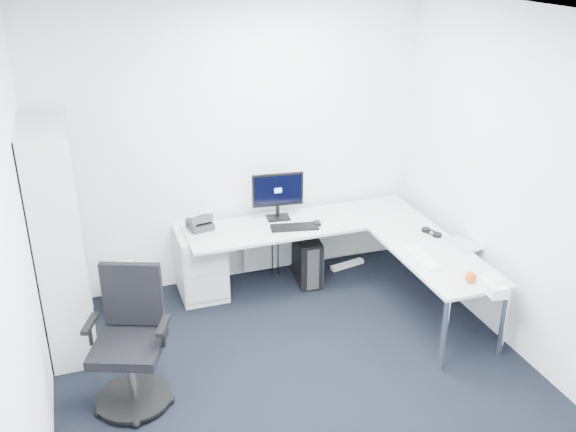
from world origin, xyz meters
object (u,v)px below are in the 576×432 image
object	(u,v)px
bookshelf	(58,239)
laptop	(464,233)
task_chair	(128,344)
monitor	(278,196)
l_desk	(317,267)

from	to	relation	value
bookshelf	laptop	bearing A→B (deg)	-11.04
bookshelf	task_chair	distance (m)	1.14
task_chair	laptop	xyz separation A→B (m)	(2.91, 0.34, 0.26)
monitor	laptop	xyz separation A→B (m)	(1.34, -1.06, -0.12)
l_desk	monitor	bearing A→B (deg)	115.38
bookshelf	monitor	size ratio (longest dim) A/B	3.88
task_chair	bookshelf	bearing A→B (deg)	132.89
l_desk	laptop	bearing A→B (deg)	-27.84
monitor	laptop	world-z (taller)	monitor
l_desk	bookshelf	xyz separation A→B (m)	(-2.17, 0.05, 0.61)
bookshelf	laptop	world-z (taller)	bookshelf
l_desk	task_chair	distance (m)	2.03
task_chair	monitor	world-z (taller)	monitor
bookshelf	laptop	xyz separation A→B (m)	(3.30, -0.64, -0.17)
l_desk	laptop	distance (m)	1.35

